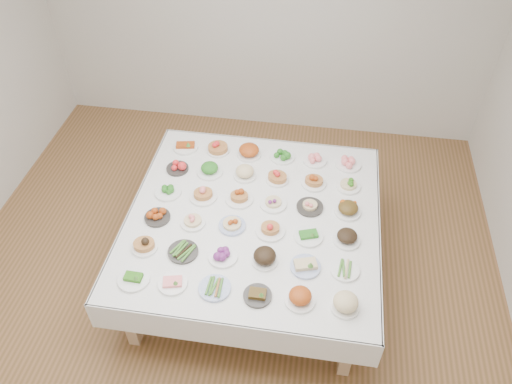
# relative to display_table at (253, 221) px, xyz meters

# --- Properties ---
(room_envelope) EXTENTS (5.02, 5.02, 2.81)m
(room_envelope) POSITION_rel_display_table_xyz_m (-0.24, -0.17, 1.15)
(room_envelope) COLOR brown
(room_envelope) RESTS_ON ground
(display_table) EXTENTS (2.08, 2.08, 0.75)m
(display_table) POSITION_rel_display_table_xyz_m (0.00, 0.00, 0.00)
(display_table) COLOR white
(display_table) RESTS_ON ground
(dish_0) EXTENTS (0.23, 0.23, 0.09)m
(dish_0) POSITION_rel_display_table_xyz_m (-0.76, -0.77, 0.10)
(dish_0) COLOR white
(dish_0) RESTS_ON display_table
(dish_1) EXTENTS (0.21, 0.21, 0.08)m
(dish_1) POSITION_rel_display_table_xyz_m (-0.47, -0.77, 0.10)
(dish_1) COLOR white
(dish_1) RESTS_ON display_table
(dish_2) EXTENTS (0.23, 0.23, 0.05)m
(dish_2) POSITION_rel_display_table_xyz_m (-0.16, -0.76, 0.09)
(dish_2) COLOR #4C66B2
(dish_2) RESTS_ON display_table
(dish_3) EXTENTS (0.20, 0.20, 0.08)m
(dish_3) POSITION_rel_display_table_xyz_m (0.15, -0.78, 0.10)
(dish_3) COLOR #2E2C29
(dish_3) RESTS_ON display_table
(dish_4) EXTENTS (0.21, 0.21, 0.11)m
(dish_4) POSITION_rel_display_table_xyz_m (0.45, -0.77, 0.12)
(dish_4) COLOR white
(dish_4) RESTS_ON display_table
(dish_5) EXTENTS (0.20, 0.20, 0.11)m
(dish_5) POSITION_rel_display_table_xyz_m (0.77, -0.77, 0.12)
(dish_5) COLOR white
(dish_5) RESTS_ON display_table
(dish_6) EXTENTS (0.20, 0.20, 0.13)m
(dish_6) POSITION_rel_display_table_xyz_m (-0.78, -0.47, 0.13)
(dish_6) COLOR white
(dish_6) RESTS_ON display_table
(dish_7) EXTENTS (0.24, 0.23, 0.06)m
(dish_7) POSITION_rel_display_table_xyz_m (-0.47, -0.47, 0.09)
(dish_7) COLOR #2E2C29
(dish_7) RESTS_ON display_table
(dish_8) EXTENTS (0.22, 0.22, 0.10)m
(dish_8) POSITION_rel_display_table_xyz_m (-0.16, -0.47, 0.11)
(dish_8) COLOR white
(dish_8) RESTS_ON display_table
(dish_9) EXTENTS (0.20, 0.20, 0.13)m
(dish_9) POSITION_rel_display_table_xyz_m (0.16, -0.46, 0.13)
(dish_9) COLOR white
(dish_9) RESTS_ON display_table
(dish_10) EXTENTS (0.23, 0.23, 0.10)m
(dish_10) POSITION_rel_display_table_xyz_m (0.47, -0.47, 0.11)
(dish_10) COLOR #4C66B2
(dish_10) RESTS_ON display_table
(dish_11) EXTENTS (0.21, 0.21, 0.05)m
(dish_11) POSITION_rel_display_table_xyz_m (0.76, -0.45, 0.09)
(dish_11) COLOR white
(dish_11) RESTS_ON display_table
(dish_12) EXTENTS (0.21, 0.21, 0.10)m
(dish_12) POSITION_rel_display_table_xyz_m (-0.77, -0.15, 0.11)
(dish_12) COLOR #2E2C29
(dish_12) RESTS_ON display_table
(dish_13) EXTENTS (0.20, 0.20, 0.10)m
(dish_13) POSITION_rel_display_table_xyz_m (-0.47, -0.16, 0.11)
(dish_13) COLOR white
(dish_13) RESTS_ON display_table
(dish_14) EXTENTS (0.22, 0.22, 0.10)m
(dish_14) POSITION_rel_display_table_xyz_m (-0.15, -0.15, 0.11)
(dish_14) COLOR #4C66B2
(dish_14) RESTS_ON display_table
(dish_15) EXTENTS (0.23, 0.23, 0.14)m
(dish_15) POSITION_rel_display_table_xyz_m (0.16, -0.15, 0.14)
(dish_15) COLOR white
(dish_15) RESTS_ON display_table
(dish_16) EXTENTS (0.23, 0.23, 0.09)m
(dish_16) POSITION_rel_display_table_xyz_m (0.47, -0.16, 0.10)
(dish_16) COLOR white
(dish_16) RESTS_ON display_table
(dish_17) EXTENTS (0.21, 0.21, 0.11)m
(dish_17) POSITION_rel_display_table_xyz_m (0.77, -0.15, 0.12)
(dish_17) COLOR white
(dish_17) RESTS_ON display_table
(dish_18) EXTENTS (0.23, 0.23, 0.09)m
(dish_18) POSITION_rel_display_table_xyz_m (-0.77, 0.15, 0.11)
(dish_18) COLOR white
(dish_18) RESTS_ON display_table
(dish_19) EXTENTS (0.23, 0.23, 0.13)m
(dish_19) POSITION_rel_display_table_xyz_m (-0.45, 0.15, 0.13)
(dish_19) COLOR white
(dish_19) RESTS_ON display_table
(dish_20) EXTENTS (0.23, 0.23, 0.13)m
(dish_20) POSITION_rel_display_table_xyz_m (-0.15, 0.16, 0.13)
(dish_20) COLOR white
(dish_20) RESTS_ON display_table
(dish_21) EXTENTS (0.22, 0.22, 0.12)m
(dish_21) POSITION_rel_display_table_xyz_m (0.15, 0.15, 0.13)
(dish_21) COLOR white
(dish_21) RESTS_ON display_table
(dish_22) EXTENTS (0.22, 0.22, 0.11)m
(dish_22) POSITION_rel_display_table_xyz_m (0.45, 0.16, 0.11)
(dish_22) COLOR #2E2C29
(dish_22) RESTS_ON display_table
(dish_23) EXTENTS (0.22, 0.22, 0.14)m
(dish_23) POSITION_rel_display_table_xyz_m (0.77, 0.16, 0.14)
(dish_23) COLOR white
(dish_23) RESTS_ON display_table
(dish_24) EXTENTS (0.20, 0.20, 0.10)m
(dish_24) POSITION_rel_display_table_xyz_m (-0.77, 0.46, 0.11)
(dish_24) COLOR #2E2C29
(dish_24) RESTS_ON display_table
(dish_25) EXTENTS (0.23, 0.23, 0.13)m
(dish_25) POSITION_rel_display_table_xyz_m (-0.47, 0.46, 0.13)
(dish_25) COLOR white
(dish_25) RESTS_ON display_table
(dish_26) EXTENTS (0.20, 0.20, 0.12)m
(dish_26) POSITION_rel_display_table_xyz_m (-0.15, 0.46, 0.13)
(dish_26) COLOR white
(dish_26) RESTS_ON display_table
(dish_27) EXTENTS (0.20, 0.20, 0.11)m
(dish_27) POSITION_rel_display_table_xyz_m (0.14, 0.45, 0.12)
(dish_27) COLOR white
(dish_27) RESTS_ON display_table
(dish_28) EXTENTS (0.22, 0.22, 0.12)m
(dish_28) POSITION_rel_display_table_xyz_m (0.47, 0.46, 0.12)
(dish_28) COLOR white
(dish_28) RESTS_ON display_table
(dish_29) EXTENTS (0.21, 0.21, 0.11)m
(dish_29) POSITION_rel_display_table_xyz_m (0.76, 0.46, 0.12)
(dish_29) COLOR white
(dish_29) RESTS_ON display_table
(dish_30) EXTENTS (0.23, 0.23, 0.10)m
(dish_30) POSITION_rel_display_table_xyz_m (-0.78, 0.77, 0.11)
(dish_30) COLOR white
(dish_30) RESTS_ON display_table
(dish_31) EXTENTS (0.21, 0.21, 0.14)m
(dish_31) POSITION_rel_display_table_xyz_m (-0.46, 0.77, 0.13)
(dish_31) COLOR white
(dish_31) RESTS_ON display_table
(dish_32) EXTENTS (0.24, 0.24, 0.14)m
(dish_32) POSITION_rel_display_table_xyz_m (-0.16, 0.76, 0.13)
(dish_32) COLOR white
(dish_32) RESTS_ON display_table
(dish_33) EXTENTS (0.23, 0.23, 0.11)m
(dish_33) POSITION_rel_display_table_xyz_m (0.15, 0.78, 0.12)
(dish_33) COLOR white
(dish_33) RESTS_ON display_table
(dish_34) EXTENTS (0.21, 0.21, 0.09)m
(dish_34) POSITION_rel_display_table_xyz_m (0.45, 0.76, 0.11)
(dish_34) COLOR white
(dish_34) RESTS_ON display_table
(dish_35) EXTENTS (0.23, 0.23, 0.11)m
(dish_35) POSITION_rel_display_table_xyz_m (0.76, 0.76, 0.12)
(dish_35) COLOR white
(dish_35) RESTS_ON display_table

